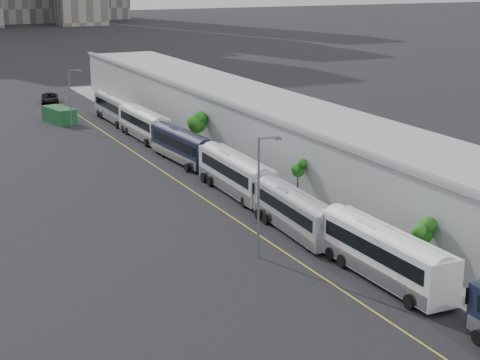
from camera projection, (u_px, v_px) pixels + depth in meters
sidewalk at (319, 198)px, 80.47m from camera, size 10.00×170.00×0.12m
lane_line at (223, 211)px, 76.19m from camera, size 0.12×160.00×0.02m
depot at (353, 160)px, 81.21m from camera, size 12.45×160.40×7.20m
bus_2 at (384, 259)px, 59.05m from camera, size 3.09×13.95×4.07m
bus_3 at (295, 216)px, 69.68m from camera, size 3.24×12.73×3.69m
bus_4 at (236, 177)px, 81.91m from camera, size 3.17×13.94×4.06m
bus_5 at (183, 149)px, 94.98m from camera, size 3.39×13.27×3.84m
bus_6 at (144, 127)px, 107.72m from camera, size 2.99×13.51×3.94m
bus_7 at (116, 111)px, 119.41m from camera, size 3.01×13.59×3.96m
tree_1 at (422, 231)px, 60.58m from camera, size 1.65×1.65×4.05m
tree_2 at (298, 170)px, 77.83m from camera, size 1.26×1.26×4.15m
tree_3 at (197, 121)px, 99.09m from camera, size 2.34×2.34×5.18m
street_lamp_near at (261, 190)px, 62.86m from camera, size 2.04×0.22×9.80m
street_lamp_far at (71, 95)px, 113.73m from camera, size 2.04×0.22×8.41m
shipping_container at (59, 115)px, 118.79m from camera, size 4.05×6.87×2.29m
suv at (50, 98)px, 135.69m from camera, size 4.01×6.57×1.70m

